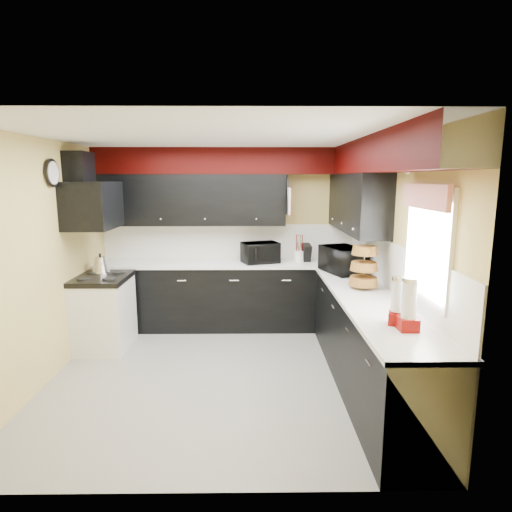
{
  "coord_description": "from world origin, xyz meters",
  "views": [
    {
      "loc": [
        0.33,
        -4.36,
        2.09
      ],
      "look_at": [
        0.39,
        0.77,
        1.16
      ],
      "focal_mm": 30.0,
      "sensor_mm": 36.0,
      "label": 1
    }
  ],
  "objects": [
    {
      "name": "microwave",
      "position": [
        1.47,
        0.82,
        1.1
      ],
      "size": [
        0.57,
        0.68,
        0.32
      ],
      "primitive_type": "imported",
      "rotation": [
        0.0,
        0.0,
        1.92
      ],
      "color": "black",
      "rests_on": "counter_right"
    },
    {
      "name": "dispenser_b",
      "position": [
        1.53,
        -1.23,
        1.13
      ],
      "size": [
        0.14,
        0.14,
        0.39
      ],
      "primitive_type": null,
      "rotation": [
        0.0,
        0.0,
        -0.0
      ],
      "color": "#580200",
      "rests_on": "counter_right"
    },
    {
      "name": "pan_top",
      "position": [
        0.82,
        1.55,
        2.0
      ],
      "size": [
        0.03,
        0.22,
        0.4
      ],
      "primitive_type": null,
      "color": "black",
      "rests_on": "upper_back"
    },
    {
      "name": "baskets",
      "position": [
        1.52,
        0.05,
        1.18
      ],
      "size": [
        0.27,
        0.27,
        0.5
      ],
      "primitive_type": null,
      "color": "brown",
      "rests_on": "upper_right"
    },
    {
      "name": "wall_back",
      "position": [
        0.0,
        1.8,
        1.25
      ],
      "size": [
        3.6,
        0.06,
        2.5
      ],
      "primitive_type": "cube",
      "color": "#E0C666",
      "rests_on": "ground"
    },
    {
      "name": "clock",
      "position": [
        -1.77,
        0.25,
        2.15
      ],
      "size": [
        0.03,
        0.3,
        0.3
      ],
      "primitive_type": null,
      "color": "black",
      "rests_on": "wall_left"
    },
    {
      "name": "pan_low",
      "position": [
        0.82,
        1.68,
        1.72
      ],
      "size": [
        0.03,
        0.24,
        0.42
      ],
      "primitive_type": null,
      "color": "black",
      "rests_on": "upper_back"
    },
    {
      "name": "cut_board",
      "position": [
        0.83,
        1.3,
        1.8
      ],
      "size": [
        0.03,
        0.26,
        0.35
      ],
      "primitive_type": "cube",
      "color": "white",
      "rests_on": "upper_back"
    },
    {
      "name": "counter_back",
      "position": [
        0.0,
        1.5,
        0.92
      ],
      "size": [
        3.62,
        0.64,
        0.04
      ],
      "primitive_type": "cube",
      "color": "white",
      "rests_on": "cab_back"
    },
    {
      "name": "knife_block",
      "position": [
        1.1,
        1.54,
        1.06
      ],
      "size": [
        0.14,
        0.17,
        0.25
      ],
      "primitive_type": "cube",
      "rotation": [
        0.0,
        0.0,
        0.16
      ],
      "color": "black",
      "rests_on": "counter_back"
    },
    {
      "name": "wall_right",
      "position": [
        1.8,
        0.0,
        1.25
      ],
      "size": [
        0.06,
        3.6,
        2.5
      ],
      "primitive_type": "cube",
      "color": "#E0C666",
      "rests_on": "ground"
    },
    {
      "name": "ground",
      "position": [
        0.0,
        0.0,
        0.0
      ],
      "size": [
        3.6,
        3.6,
        0.0
      ],
      "primitive_type": "plane",
      "color": "gray",
      "rests_on": "ground"
    },
    {
      "name": "stove",
      "position": [
        -1.5,
        0.75,
        0.43
      ],
      "size": [
        0.6,
        0.75,
        0.86
      ],
      "primitive_type": "cube",
      "color": "white",
      "rests_on": "ground"
    },
    {
      "name": "dispenser_a",
      "position": [
        1.49,
        -1.09,
        1.12
      ],
      "size": [
        0.17,
        0.17,
        0.35
      ],
      "primitive_type": null,
      "rotation": [
        0.0,
        0.0,
        -0.34
      ],
      "color": "#570900",
      "rests_on": "counter_right"
    },
    {
      "name": "valance",
      "position": [
        1.73,
        -0.9,
        1.95
      ],
      "size": [
        0.04,
        0.88,
        0.2
      ],
      "primitive_type": "cube",
      "color": "red",
      "rests_on": "wall_right"
    },
    {
      "name": "window",
      "position": [
        1.79,
        -0.9,
        1.55
      ],
      "size": [
        0.03,
        0.86,
        0.96
      ],
      "primitive_type": null,
      "color": "white",
      "rests_on": "wall_right"
    },
    {
      "name": "utensil_crock",
      "position": [
        1.0,
        1.52,
        1.02
      ],
      "size": [
        0.17,
        0.17,
        0.15
      ],
      "primitive_type": "cylinder",
      "rotation": [
        0.0,
        0.0,
        -0.21
      ],
      "color": "white",
      "rests_on": "counter_back"
    },
    {
      "name": "splash_back",
      "position": [
        0.0,
        1.79,
        1.19
      ],
      "size": [
        3.6,
        0.02,
        0.5
      ],
      "primitive_type": "cube",
      "color": "white",
      "rests_on": "counter_back"
    },
    {
      "name": "deco_plate",
      "position": [
        1.77,
        -0.35,
        2.25
      ],
      "size": [
        0.03,
        0.24,
        0.24
      ],
      "primitive_type": null,
      "color": "white",
      "rests_on": "wall_right"
    },
    {
      "name": "wall_left",
      "position": [
        -1.8,
        0.0,
        1.25
      ],
      "size": [
        0.06,
        3.6,
        2.5
      ],
      "primitive_type": "cube",
      "color": "#E0C666",
      "rests_on": "ground"
    },
    {
      "name": "hood_duct",
      "position": [
        -1.68,
        0.75,
        2.2
      ],
      "size": [
        0.24,
        0.4,
        0.4
      ],
      "primitive_type": "cube",
      "color": "black",
      "rests_on": "wall_left"
    },
    {
      "name": "soffit_back",
      "position": [
        0.0,
        1.62,
        2.33
      ],
      "size": [
        3.6,
        0.36,
        0.35
      ],
      "primitive_type": "cube",
      "color": "black",
      "rests_on": "wall_back"
    },
    {
      "name": "soffit_right",
      "position": [
        1.62,
        -0.18,
        2.33
      ],
      "size": [
        0.36,
        3.24,
        0.35
      ],
      "primitive_type": "cube",
      "color": "black",
      "rests_on": "wall_right"
    },
    {
      "name": "cooktop",
      "position": [
        -1.5,
        0.75,
        0.89
      ],
      "size": [
        0.62,
        0.77,
        0.06
      ],
      "primitive_type": "cube",
      "color": "black",
      "rests_on": "stove"
    },
    {
      "name": "kettle",
      "position": [
        -1.58,
        0.97,
        1.02
      ],
      "size": [
        0.29,
        0.29,
        0.2
      ],
      "primitive_type": null,
      "rotation": [
        0.0,
        0.0,
        0.42
      ],
      "color": "silver",
      "rests_on": "cooktop"
    },
    {
      "name": "ceiling",
      "position": [
        0.0,
        0.0,
        2.5
      ],
      "size": [
        3.6,
        3.6,
        0.06
      ],
      "primitive_type": "cube",
      "color": "white",
      "rests_on": "wall_back"
    },
    {
      "name": "pan_mid",
      "position": [
        0.82,
        1.42,
        1.75
      ],
      "size": [
        0.03,
        0.28,
        0.46
      ],
      "primitive_type": null,
      "color": "black",
      "rests_on": "upper_back"
    },
    {
      "name": "splash_right",
      "position": [
        1.79,
        0.0,
        1.19
      ],
      "size": [
        0.02,
        3.6,
        0.5
      ],
      "primitive_type": "cube",
      "color": "white",
      "rests_on": "counter_right"
    },
    {
      "name": "counter_right",
      "position": [
        1.5,
        -0.3,
        0.92
      ],
      "size": [
        0.64,
        3.02,
        0.04
      ],
      "primitive_type": "cube",
      "color": "white",
      "rests_on": "cab_right"
    },
    {
      "name": "cab_back",
      "position": [
        0.0,
        1.5,
        0.45
      ],
      "size": [
        3.6,
        0.6,
        0.9
      ],
      "primitive_type": "cube",
      "color": "black",
      "rests_on": "ground"
    },
    {
      "name": "hood",
      "position": [
        -1.55,
        0.75,
        1.78
      ],
      "size": [
        0.5,
        0.78,
        0.55
      ],
      "primitive_type": "cube",
      "color": "black",
      "rests_on": "wall_left"
    },
    {
      "name": "upper_right",
      "position": [
        1.62,
        0.9,
        1.8
      ],
      "size": [
        0.35,
        1.8,
        0.7
      ],
      "primitive_type": "cube",
      "color": "black",
      "rests_on": "wall_right"
    },
    {
      "name": "upper_back",
      "position": [
        -0.5,
        1.62,
        1.8
      ],
      "size": [
        2.6,
        0.35,
        0.7
      ],
      "primitive_type": "cube",
      "color": "black",
      "rests_on": "wall_back"
    },
    {
      "name": "toaster_oven",
      "position": [
        0.46,
        1.47,
        1.08
      ],
      "size": [
        0.59,
        0.54,
        0.28
      ],
      "primitive_type": "imported",
      "rotation": [
        0.0,
        0.0,
        0.33
      ],
      "color": "black",
      "rests_on": "counter_back"
    },
    {
      "name": "cab_right",
      "position": [
        1.5,
        -0.3,
        0.45
      ],
      "size": [
        0.6,
        3.0,
        0.9
      ],
      "primitive_type": "cube",
      "color": "black",
      "rests_on": "ground"
    }
  ]
}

